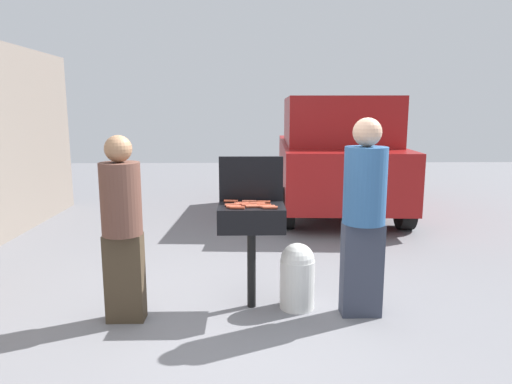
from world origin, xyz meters
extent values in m
plane|color=slate|center=(0.00, 0.00, 0.00)|extent=(24.00, 24.00, 0.00)
cylinder|color=black|center=(0.11, 0.28, 0.37)|extent=(0.08, 0.08, 0.75)
cube|color=black|center=(0.11, 0.28, 0.86)|extent=(0.60, 0.44, 0.22)
cube|color=black|center=(0.11, 0.50, 1.18)|extent=(0.60, 0.05, 0.42)
cylinder|color=#C6593D|center=(-0.05, 0.16, 0.98)|extent=(0.13, 0.03, 0.03)
cylinder|color=#AD4228|center=(-0.02, 0.12, 0.98)|extent=(0.13, 0.04, 0.03)
cylinder|color=#B74C33|center=(0.02, 0.32, 0.98)|extent=(0.13, 0.03, 0.03)
cylinder|color=#AD4228|center=(0.22, 0.22, 0.98)|extent=(0.13, 0.04, 0.03)
cylinder|color=#C6593D|center=(0.25, 0.16, 0.98)|extent=(0.13, 0.04, 0.03)
cylinder|color=#B74C33|center=(0.09, 0.22, 0.98)|extent=(0.13, 0.04, 0.03)
cylinder|color=#AD4228|center=(0.22, 0.36, 0.98)|extent=(0.13, 0.03, 0.03)
cylinder|color=#C6593D|center=(0.17, 0.29, 0.98)|extent=(0.13, 0.04, 0.03)
cylinder|color=#AD4228|center=(-0.08, 0.41, 0.98)|extent=(0.13, 0.04, 0.03)
cylinder|color=#B74C33|center=(-0.06, 0.24, 0.98)|extent=(0.13, 0.04, 0.03)
cylinder|color=#B74C33|center=(0.04, 0.28, 0.98)|extent=(0.13, 0.03, 0.03)
cylinder|color=#C6593D|center=(0.09, 0.39, 0.98)|extent=(0.13, 0.04, 0.03)
cylinder|color=#B74C33|center=(0.27, 0.12, 0.98)|extent=(0.13, 0.03, 0.03)
cylinder|color=#C6593D|center=(0.12, 0.17, 0.98)|extent=(0.13, 0.04, 0.03)
cylinder|color=silver|center=(0.53, 0.24, 0.23)|extent=(0.32, 0.32, 0.46)
sphere|color=silver|center=(0.53, 0.24, 0.46)|extent=(0.31, 0.31, 0.31)
cube|color=#3F3323|center=(-0.99, 0.02, 0.39)|extent=(0.32, 0.18, 0.77)
cylinder|color=brown|center=(-0.99, 0.02, 1.08)|extent=(0.34, 0.34, 0.61)
sphere|color=#936B4C|center=(-0.99, 0.02, 1.50)|extent=(0.23, 0.23, 0.23)
cube|color=#333847|center=(1.08, 0.09, 0.42)|extent=(0.35, 0.19, 0.84)
cylinder|color=#2D598C|center=(1.08, 0.09, 1.18)|extent=(0.37, 0.37, 0.67)
sphere|color=tan|center=(1.08, 0.09, 1.63)|extent=(0.25, 0.25, 0.25)
cube|color=maroon|center=(1.67, 4.65, 0.77)|extent=(2.12, 4.49, 0.90)
cube|color=maroon|center=(1.66, 4.45, 1.62)|extent=(1.89, 2.69, 0.80)
cylinder|color=black|center=(2.50, 3.06, 0.32)|extent=(0.25, 0.65, 0.64)
cylinder|color=black|center=(0.69, 3.16, 0.32)|extent=(0.25, 0.65, 0.64)
cylinder|color=black|center=(2.65, 6.14, 0.32)|extent=(0.25, 0.65, 0.64)
cylinder|color=black|center=(0.85, 6.23, 0.32)|extent=(0.25, 0.65, 0.64)
camera|label=1|loc=(0.06, -3.81, 1.83)|focal=32.51mm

